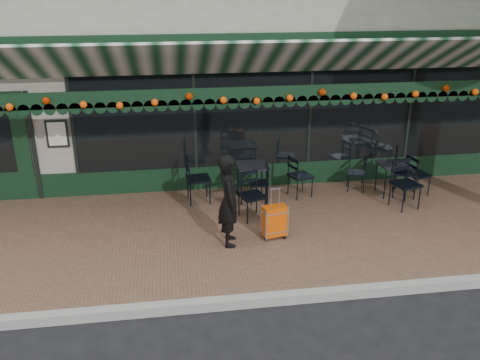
{
  "coord_description": "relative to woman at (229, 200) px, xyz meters",
  "views": [
    {
      "loc": [
        -1.54,
        -6.04,
        4.32
      ],
      "look_at": [
        -0.42,
        1.6,
        1.25
      ],
      "focal_mm": 38.0,
      "sensor_mm": 36.0,
      "label": 1
    }
  ],
  "objects": [
    {
      "name": "ground",
      "position": [
        0.61,
        -1.52,
        -0.94
      ],
      "size": [
        80.0,
        80.0,
        0.0
      ],
      "primitive_type": "plane",
      "color": "black",
      "rests_on": "ground"
    },
    {
      "name": "sidewalk",
      "position": [
        0.61,
        0.48,
        -0.86
      ],
      "size": [
        18.0,
        4.0,
        0.15
      ],
      "primitive_type": "cube",
      "color": "brown",
      "rests_on": "ground"
    },
    {
      "name": "curb",
      "position": [
        0.61,
        -1.6,
        -0.86
      ],
      "size": [
        18.0,
        0.16,
        0.15
      ],
      "primitive_type": "cube",
      "color": "#9E9E99",
      "rests_on": "ground"
    },
    {
      "name": "restaurant_building",
      "position": [
        0.61,
        6.31,
        1.34
      ],
      "size": [
        12.0,
        9.6,
        4.5
      ],
      "color": "gray",
      "rests_on": "ground"
    },
    {
      "name": "woman",
      "position": [
        0.0,
        0.0,
        0.0
      ],
      "size": [
        0.42,
        0.6,
        1.57
      ],
      "primitive_type": "imported",
      "rotation": [
        0.0,
        0.0,
        1.5
      ],
      "color": "black",
      "rests_on": "sidewalk"
    },
    {
      "name": "suitcase",
      "position": [
        0.79,
        0.08,
        -0.48
      ],
      "size": [
        0.44,
        0.3,
        0.92
      ],
      "rotation": [
        0.0,
        0.0,
        0.21
      ],
      "color": "#DD4F07",
      "rests_on": "sidewalk"
    },
    {
      "name": "cafe_table_a",
      "position": [
        3.57,
        1.62,
        -0.18
      ],
      "size": [
        0.54,
        0.54,
        0.67
      ],
      "color": "black",
      "rests_on": "sidewalk"
    },
    {
      "name": "cafe_table_b",
      "position": [
        0.68,
        1.76,
        -0.12
      ],
      "size": [
        0.6,
        0.6,
        0.74
      ],
      "color": "black",
      "rests_on": "sidewalk"
    },
    {
      "name": "chair_a_left",
      "position": [
        2.92,
        1.91,
        -0.4
      ],
      "size": [
        0.47,
        0.47,
        0.76
      ],
      "primitive_type": null,
      "rotation": [
        0.0,
        0.0,
        -1.86
      ],
      "color": "black",
      "rests_on": "sidewalk"
    },
    {
      "name": "chair_a_right",
      "position": [
        3.82,
        1.52,
        -0.28
      ],
      "size": [
        0.66,
        0.66,
        1.01
      ],
      "primitive_type": null,
      "rotation": [
        0.0,
        0.0,
        1.15
      ],
      "color": "black",
      "rests_on": "sidewalk"
    },
    {
      "name": "chair_a_front",
      "position": [
        3.55,
        0.94,
        -0.31
      ],
      "size": [
        0.58,
        0.58,
        0.95
      ],
      "primitive_type": null,
      "rotation": [
        0.0,
        0.0,
        0.26
      ],
      "color": "black",
      "rests_on": "sidewalk"
    },
    {
      "name": "chair_a_extra",
      "position": [
        4.1,
        1.54,
        -0.37
      ],
      "size": [
        0.5,
        0.5,
        0.84
      ],
      "primitive_type": null,
      "rotation": [
        0.0,
        0.0,
        1.78
      ],
      "color": "black",
      "rests_on": "sidewalk"
    },
    {
      "name": "chair_b_left",
      "position": [
        0.79,
        1.62,
        -0.4
      ],
      "size": [
        0.42,
        0.42,
        0.78
      ],
      "primitive_type": null,
      "rotation": [
        0.0,
        0.0,
        -1.65
      ],
      "color": "black",
      "rests_on": "sidewalk"
    },
    {
      "name": "chair_b_right",
      "position": [
        1.68,
        1.79,
        -0.35
      ],
      "size": [
        0.54,
        0.54,
        0.86
      ],
      "primitive_type": null,
      "rotation": [
        0.0,
        0.0,
        1.88
      ],
      "color": "black",
      "rests_on": "sidewalk"
    },
    {
      "name": "chair_b_front",
      "position": [
        0.53,
        0.88,
        -0.34
      ],
      "size": [
        0.56,
        0.56,
        0.9
      ],
      "primitive_type": null,
      "rotation": [
        0.0,
        0.0,
        0.29
      ],
      "color": "black",
      "rests_on": "sidewalk"
    },
    {
      "name": "chair_solo",
      "position": [
        -0.39,
        1.81,
        -0.31
      ],
      "size": [
        0.51,
        0.51,
        0.95
      ],
      "primitive_type": null,
      "rotation": [
        0.0,
        0.0,
        1.66
      ],
      "color": "black",
      "rests_on": "sidewalk"
    }
  ]
}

